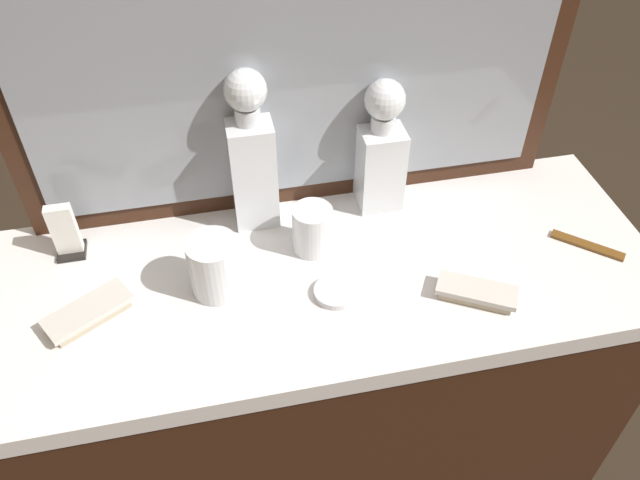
{
  "coord_description": "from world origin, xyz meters",
  "views": [
    {
      "loc": [
        -0.16,
        -0.77,
        1.71
      ],
      "look_at": [
        0.0,
        0.0,
        0.96
      ],
      "focal_mm": 35.95,
      "sensor_mm": 36.0,
      "label": 1
    }
  ],
  "objects_px": {
    "crystal_tumbler_center": "(215,267)",
    "crystal_tumbler_left": "(313,231)",
    "napkin_holder": "(66,234)",
    "silver_brush_rear": "(476,293)",
    "porcelain_dish": "(335,292)",
    "tortoiseshell_comb": "(587,245)",
    "crystal_decanter_front": "(252,163)",
    "crystal_decanter_center": "(380,157)",
    "silver_brush_far_right": "(88,313)"
  },
  "relations": [
    {
      "from": "crystal_decanter_front",
      "to": "napkin_holder",
      "type": "relative_size",
      "value": 2.88
    },
    {
      "from": "crystal_tumbler_left",
      "to": "porcelain_dish",
      "type": "height_order",
      "value": "crystal_tumbler_left"
    },
    {
      "from": "crystal_tumbler_left",
      "to": "silver_brush_far_right",
      "type": "relative_size",
      "value": 0.6
    },
    {
      "from": "crystal_decanter_center",
      "to": "silver_brush_rear",
      "type": "height_order",
      "value": "crystal_decanter_center"
    },
    {
      "from": "crystal_decanter_center",
      "to": "crystal_decanter_front",
      "type": "bearing_deg",
      "value": 179.34
    },
    {
      "from": "crystal_decanter_front",
      "to": "napkin_holder",
      "type": "height_order",
      "value": "crystal_decanter_front"
    },
    {
      "from": "porcelain_dish",
      "to": "tortoiseshell_comb",
      "type": "height_order",
      "value": "porcelain_dish"
    },
    {
      "from": "porcelain_dish",
      "to": "napkin_holder",
      "type": "xyz_separation_m",
      "value": [
        -0.45,
        0.2,
        0.04
      ]
    },
    {
      "from": "crystal_tumbler_center",
      "to": "silver_brush_rear",
      "type": "distance_m",
      "value": 0.45
    },
    {
      "from": "porcelain_dish",
      "to": "napkin_holder",
      "type": "relative_size",
      "value": 0.69
    },
    {
      "from": "tortoiseshell_comb",
      "to": "crystal_decanter_center",
      "type": "bearing_deg",
      "value": 148.92
    },
    {
      "from": "crystal_tumbler_left",
      "to": "porcelain_dish",
      "type": "xyz_separation_m",
      "value": [
        0.02,
        -0.12,
        -0.04
      ]
    },
    {
      "from": "crystal_tumbler_left",
      "to": "napkin_holder",
      "type": "height_order",
      "value": "napkin_holder"
    },
    {
      "from": "crystal_tumbler_center",
      "to": "crystal_tumbler_left",
      "type": "xyz_separation_m",
      "value": [
        0.18,
        0.06,
        -0.01
      ]
    },
    {
      "from": "crystal_decanter_front",
      "to": "crystal_tumbler_center",
      "type": "height_order",
      "value": "crystal_decanter_front"
    },
    {
      "from": "crystal_decanter_center",
      "to": "tortoiseshell_comb",
      "type": "xyz_separation_m",
      "value": [
        0.35,
        -0.21,
        -0.11
      ]
    },
    {
      "from": "crystal_decanter_front",
      "to": "silver_brush_rear",
      "type": "bearing_deg",
      "value": -40.35
    },
    {
      "from": "silver_brush_rear",
      "to": "napkin_holder",
      "type": "relative_size",
      "value": 1.31
    },
    {
      "from": "silver_brush_rear",
      "to": "napkin_holder",
      "type": "bearing_deg",
      "value": 159.41
    },
    {
      "from": "silver_brush_rear",
      "to": "tortoiseshell_comb",
      "type": "bearing_deg",
      "value": 16.73
    },
    {
      "from": "silver_brush_far_right",
      "to": "silver_brush_rear",
      "type": "xyz_separation_m",
      "value": [
        0.65,
        -0.09,
        0.0
      ]
    },
    {
      "from": "porcelain_dish",
      "to": "tortoiseshell_comb",
      "type": "bearing_deg",
      "value": 2.18
    },
    {
      "from": "silver_brush_far_right",
      "to": "porcelain_dish",
      "type": "distance_m",
      "value": 0.41
    },
    {
      "from": "crystal_decanter_center",
      "to": "napkin_holder",
      "type": "xyz_separation_m",
      "value": [
        -0.59,
        -0.03,
        -0.06
      ]
    },
    {
      "from": "crystal_tumbler_center",
      "to": "silver_brush_rear",
      "type": "height_order",
      "value": "crystal_tumbler_center"
    },
    {
      "from": "crystal_decanter_center",
      "to": "porcelain_dish",
      "type": "bearing_deg",
      "value": -121.21
    },
    {
      "from": "silver_brush_far_right",
      "to": "tortoiseshell_comb",
      "type": "xyz_separation_m",
      "value": [
        0.9,
        -0.02,
        -0.01
      ]
    },
    {
      "from": "crystal_tumbler_left",
      "to": "tortoiseshell_comb",
      "type": "relative_size",
      "value": 0.81
    },
    {
      "from": "porcelain_dish",
      "to": "napkin_holder",
      "type": "height_order",
      "value": "napkin_holder"
    },
    {
      "from": "crystal_tumbler_center",
      "to": "crystal_tumbler_left",
      "type": "distance_m",
      "value": 0.19
    },
    {
      "from": "silver_brush_far_right",
      "to": "silver_brush_rear",
      "type": "distance_m",
      "value": 0.65
    },
    {
      "from": "silver_brush_far_right",
      "to": "crystal_tumbler_left",
      "type": "bearing_deg",
      "value": 12.42
    },
    {
      "from": "crystal_tumbler_center",
      "to": "napkin_holder",
      "type": "xyz_separation_m",
      "value": [
        -0.25,
        0.14,
        -0.0
      ]
    },
    {
      "from": "crystal_decanter_front",
      "to": "tortoiseshell_comb",
      "type": "height_order",
      "value": "crystal_decanter_front"
    },
    {
      "from": "crystal_tumbler_center",
      "to": "tortoiseshell_comb",
      "type": "distance_m",
      "value": 0.69
    },
    {
      "from": "silver_brush_rear",
      "to": "crystal_decanter_front",
      "type": "bearing_deg",
      "value": 139.65
    },
    {
      "from": "crystal_tumbler_left",
      "to": "tortoiseshell_comb",
      "type": "bearing_deg",
      "value": -11.67
    },
    {
      "from": "silver_brush_rear",
      "to": "napkin_holder",
      "type": "xyz_separation_m",
      "value": [
        -0.69,
        0.26,
        0.03
      ]
    },
    {
      "from": "crystal_tumbler_left",
      "to": "napkin_holder",
      "type": "distance_m",
      "value": 0.44
    },
    {
      "from": "crystal_decanter_front",
      "to": "silver_brush_far_right",
      "type": "xyz_separation_m",
      "value": [
        -0.31,
        -0.2,
        -0.12
      ]
    },
    {
      "from": "crystal_tumbler_center",
      "to": "tortoiseshell_comb",
      "type": "relative_size",
      "value": 0.96
    },
    {
      "from": "crystal_tumbler_left",
      "to": "crystal_tumbler_center",
      "type": "bearing_deg",
      "value": -160.96
    },
    {
      "from": "silver_brush_rear",
      "to": "porcelain_dish",
      "type": "bearing_deg",
      "value": 166.24
    },
    {
      "from": "silver_brush_far_right",
      "to": "crystal_decanter_center",
      "type": "bearing_deg",
      "value": 19.36
    },
    {
      "from": "crystal_tumbler_center",
      "to": "porcelain_dish",
      "type": "xyz_separation_m",
      "value": [
        0.2,
        -0.06,
        -0.04
      ]
    },
    {
      "from": "silver_brush_rear",
      "to": "tortoiseshell_comb",
      "type": "relative_size",
      "value": 1.28
    },
    {
      "from": "silver_brush_rear",
      "to": "porcelain_dish",
      "type": "relative_size",
      "value": 1.9
    },
    {
      "from": "silver_brush_rear",
      "to": "porcelain_dish",
      "type": "height_order",
      "value": "silver_brush_rear"
    },
    {
      "from": "silver_brush_far_right",
      "to": "porcelain_dish",
      "type": "bearing_deg",
      "value": -4.75
    },
    {
      "from": "crystal_tumbler_center",
      "to": "crystal_tumbler_left",
      "type": "relative_size",
      "value": 1.18
    }
  ]
}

